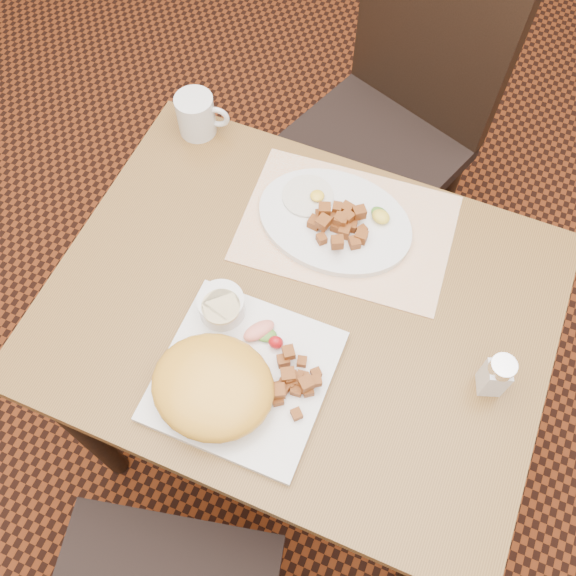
# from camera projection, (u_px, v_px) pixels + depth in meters

# --- Properties ---
(ground) EXTENTS (8.00, 8.00, 0.00)m
(ground) POSITION_uv_depth(u_px,v_px,m) (295.00, 421.00, 1.83)
(ground) COLOR black
(ground) RESTS_ON ground
(table) EXTENTS (0.90, 0.70, 0.75)m
(table) POSITION_uv_depth(u_px,v_px,m) (298.00, 330.00, 1.26)
(table) COLOR brown
(table) RESTS_ON ground
(chair_far) EXTENTS (0.54, 0.55, 0.97)m
(chair_far) POSITION_uv_depth(u_px,v_px,m) (393.00, 114.00, 1.65)
(chair_far) COLOR black
(chair_far) RESTS_ON ground
(placemat) EXTENTS (0.42, 0.31, 0.00)m
(placemat) POSITION_uv_depth(u_px,v_px,m) (347.00, 228.00, 1.24)
(placemat) COLOR white
(placemat) RESTS_ON table
(plate_square) EXTENTS (0.28, 0.28, 0.02)m
(plate_square) POSITION_uv_depth(u_px,v_px,m) (244.00, 376.00, 1.09)
(plate_square) COLOR silver
(plate_square) RESTS_ON table
(plate_oval) EXTENTS (0.32, 0.24, 0.02)m
(plate_oval) POSITION_uv_depth(u_px,v_px,m) (335.00, 221.00, 1.23)
(plate_oval) COLOR silver
(plate_oval) RESTS_ON placemat
(hollandaise_mound) EXTENTS (0.20, 0.18, 0.08)m
(hollandaise_mound) POSITION_uv_depth(u_px,v_px,m) (212.00, 386.00, 1.04)
(hollandaise_mound) COLOR gold
(hollandaise_mound) RESTS_ON plate_square
(ramekin) EXTENTS (0.08, 0.08, 0.04)m
(ramekin) POSITION_uv_depth(u_px,v_px,m) (221.00, 306.00, 1.12)
(ramekin) COLOR silver
(ramekin) RESTS_ON plate_square
(garnish_sq) EXTENTS (0.08, 0.07, 0.03)m
(garnish_sq) POSITION_uv_depth(u_px,v_px,m) (264.00, 334.00, 1.11)
(garnish_sq) COLOR #387223
(garnish_sq) RESTS_ON plate_square
(fried_egg) EXTENTS (0.10, 0.10, 0.02)m
(fried_egg) POSITION_uv_depth(u_px,v_px,m) (309.00, 196.00, 1.25)
(fried_egg) COLOR white
(fried_egg) RESTS_ON plate_oval
(garnish_ov) EXTENTS (0.05, 0.05, 0.02)m
(garnish_ov) POSITION_uv_depth(u_px,v_px,m) (381.00, 216.00, 1.22)
(garnish_ov) COLOR #387223
(garnish_ov) RESTS_ON plate_oval
(salt_shaker) EXTENTS (0.05, 0.05, 0.10)m
(salt_shaker) POSITION_uv_depth(u_px,v_px,m) (496.00, 375.00, 1.05)
(salt_shaker) COLOR white
(salt_shaker) RESTS_ON table
(coffee_mug) EXTENTS (0.11, 0.08, 0.09)m
(coffee_mug) POSITION_uv_depth(u_px,v_px,m) (197.00, 115.00, 1.32)
(coffee_mug) COLOR silver
(coffee_mug) RESTS_ON table
(home_fries_sq) EXTENTS (0.09, 0.11, 0.04)m
(home_fries_sq) POSITION_uv_depth(u_px,v_px,m) (293.00, 381.00, 1.06)
(home_fries_sq) COLOR brown
(home_fries_sq) RESTS_ON plate_square
(home_fries_ov) EXTENTS (0.12, 0.11, 0.04)m
(home_fries_ov) POSITION_uv_depth(u_px,v_px,m) (340.00, 222.00, 1.20)
(home_fries_ov) COLOR brown
(home_fries_ov) RESTS_ON plate_oval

